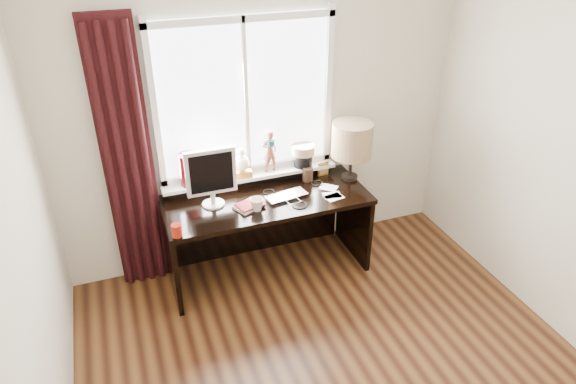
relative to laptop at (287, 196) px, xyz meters
name	(u,v)px	position (x,y,z in m)	size (l,w,h in m)	color
wall_back	(263,119)	(-0.06, 0.42, 0.54)	(3.50, 2.60, 0.00)	beige
wall_left	(10,338)	(-1.81, -1.58, 0.54)	(4.00, 2.60, 0.00)	beige
laptop	(287,196)	(0.00, 0.00, 0.00)	(0.35, 0.22, 0.03)	silver
mug	(257,204)	(-0.29, -0.11, 0.04)	(0.11, 0.10, 0.11)	white
red_cup	(177,230)	(-0.95, -0.25, 0.04)	(0.07, 0.07, 0.10)	maroon
window	(248,123)	(-0.21, 0.37, 0.54)	(1.52, 0.21, 1.40)	white
curtain	(128,164)	(-1.19, 0.32, 0.35)	(0.38, 0.09, 2.25)	black
desk	(264,217)	(-0.16, 0.15, -0.26)	(1.70, 0.70, 0.75)	black
monitor	(211,174)	(-0.60, 0.09, 0.26)	(0.40, 0.18, 0.49)	beige
notebook_stack	(249,205)	(-0.34, -0.04, 0.00)	(0.27, 0.24, 0.03)	beige
brush_holder	(308,174)	(0.28, 0.22, 0.05)	(0.09, 0.09, 0.25)	black
icon_frame	(323,169)	(0.44, 0.26, 0.05)	(0.10, 0.02, 0.13)	gold
table_lamp	(352,141)	(0.64, 0.13, 0.35)	(0.35, 0.35, 0.52)	black
loose_papers	(331,193)	(0.38, -0.07, -0.01)	(0.20, 0.33, 0.00)	white
desk_cables	(297,195)	(0.10, 0.01, -0.01)	(0.59, 0.45, 0.01)	black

